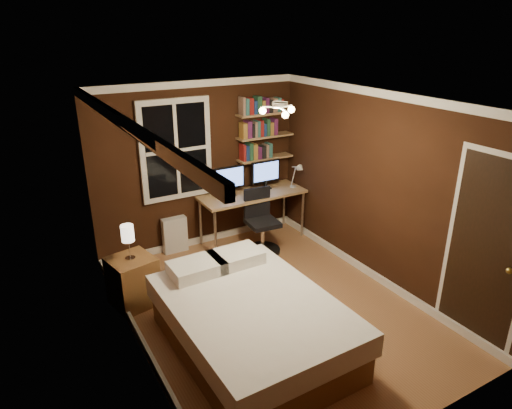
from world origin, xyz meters
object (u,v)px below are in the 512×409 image
bed (251,322)px  desk (252,197)px  nightstand (133,281)px  monitor_left (230,181)px  bedside_lamp (128,242)px  radiator (175,235)px  monitor_right (266,175)px  desk_lamp (296,175)px  office_chair (261,229)px

bed → desk: desk is taller
nightstand → monitor_left: size_ratio=1.26×
bedside_lamp → monitor_left: bearing=27.1°
nightstand → desk: 2.34m
radiator → monitor_right: (1.50, -0.14, 0.74)m
desk_lamp → bedside_lamp: bearing=-166.6°
bed → monitor_left: (0.95, 2.35, 0.71)m
radiator → monitor_left: size_ratio=1.11×
monitor_right → desk_lamp: monitor_right is taller
bed → radiator: bed is taller
bedside_lamp → desk_lamp: (2.84, 0.68, 0.17)m
desk → desk_lamp: bearing=-12.8°
desk_lamp → monitor_right: bearing=149.7°
nightstand → office_chair: bearing=-0.2°
bed → monitor_right: bearing=54.8°
desk → monitor_right: bearing=16.1°
desk → office_chair: (-0.08, -0.40, -0.36)m
desk → bed: bearing=-119.8°
monitor_left → monitor_right: bearing=0.0°
desk → desk_lamp: 0.77m
nightstand → office_chair: (2.07, 0.43, 0.06)m
bed → desk: 2.65m
desk_lamp → desk: bearing=167.2°
monitor_right → bedside_lamp: bearing=-159.3°
desk → monitor_left: bearing=166.4°
monitor_left → office_chair: (0.27, -0.49, -0.65)m
desk_lamp → office_chair: (-0.78, -0.24, -0.64)m
desk_lamp → office_chair: desk_lamp is taller
bedside_lamp → desk_lamp: bearing=13.4°
bed → monitor_right: 2.92m
bed → desk_lamp: 2.99m
desk_lamp → monitor_left: bearing=167.0°
bedside_lamp → office_chair: (2.07, 0.43, -0.47)m
radiator → nightstand: bearing=-131.2°
office_chair → desk_lamp: bearing=21.3°
office_chair → monitor_right: bearing=57.2°
bed → nightstand: bed is taller
nightstand → monitor_right: monitor_right is taller
nightstand → radiator: bearing=36.8°
desk → office_chair: bearing=-100.7°
bed → monitor_left: monitor_left is taller
bedside_lamp → desk: size_ratio=0.26×
monitor_left → desk_lamp: 1.08m
bed → radiator: size_ratio=3.97×
bed → bedside_lamp: bedside_lamp is taller
bedside_lamp → monitor_right: bearing=20.7°
nightstand → desk: desk is taller
bedside_lamp → monitor_right: monitor_right is taller
monitor_left → monitor_right: (0.63, 0.00, 0.00)m
nightstand → radiator: (0.93, 1.06, -0.04)m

